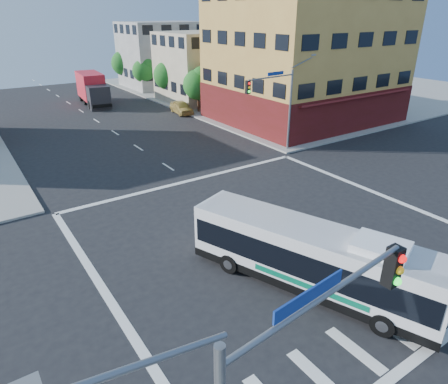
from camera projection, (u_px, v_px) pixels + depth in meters
ground at (274, 235)px, 22.20m from camera, size 120.00×120.00×0.00m
sidewalk_ne at (297, 86)px, 66.48m from camera, size 50.00×50.00×0.15m
corner_building_ne at (305, 66)px, 43.95m from camera, size 18.10×15.44×14.00m
building_east_near at (208, 67)px, 54.67m from camera, size 12.06×10.06×9.00m
building_east_far at (162, 55)px, 65.02m from camera, size 12.06×10.06×10.00m
signal_mast_ne at (277, 97)px, 32.81m from camera, size 7.91×1.13×8.07m
signal_mast_sw at (292, 382)px, 7.48m from camera, size 7.91×1.01×8.07m
street_tree_a at (199, 83)px, 47.88m from camera, size 3.60×3.60×5.53m
street_tree_b at (168, 74)px, 53.85m from camera, size 3.80×3.80×5.79m
street_tree_c at (144, 70)px, 60.00m from camera, size 3.40×3.40×5.29m
street_tree_d at (124, 62)px, 65.86m from camera, size 4.00×4.00×6.03m
transit_bus at (311, 257)px, 17.34m from camera, size 6.14×11.17×3.27m
box_truck at (93, 90)px, 52.97m from camera, size 3.39×9.07×3.99m
parked_car at (181, 107)px, 48.60m from camera, size 2.32×4.60×1.50m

